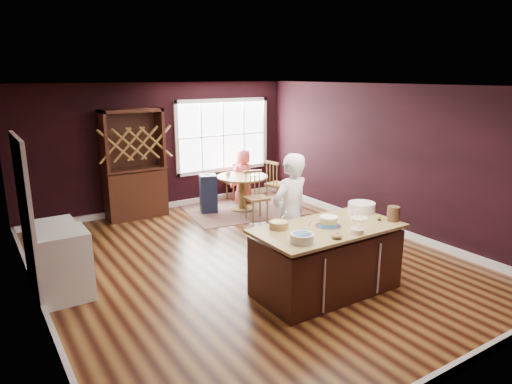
# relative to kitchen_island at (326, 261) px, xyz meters

# --- Properties ---
(room_shell) EXTENTS (7.00, 7.00, 7.00)m
(room_shell) POSITION_rel_kitchen_island_xyz_m (-0.35, 1.43, 0.91)
(room_shell) COLOR brown
(room_shell) RESTS_ON ground
(window) EXTENTS (2.36, 0.10, 1.66)m
(window) POSITION_rel_kitchen_island_xyz_m (1.15, 4.90, 1.06)
(window) COLOR white
(window) RESTS_ON room_shell
(doorway) EXTENTS (0.08, 1.26, 2.13)m
(doorway) POSITION_rel_kitchen_island_xyz_m (-3.32, 2.03, 0.59)
(doorway) COLOR white
(doorway) RESTS_ON room_shell
(kitchen_island) EXTENTS (1.98, 1.04, 0.92)m
(kitchen_island) POSITION_rel_kitchen_island_xyz_m (0.00, 0.00, 0.00)
(kitchen_island) COLOR #401C0F
(kitchen_island) RESTS_ON ground
(dining_table) EXTENTS (1.10, 1.10, 0.75)m
(dining_table) POSITION_rel_kitchen_island_xyz_m (1.05, 3.89, 0.10)
(dining_table) COLOR brown
(dining_table) RESTS_ON ground
(baker) EXTENTS (0.72, 0.54, 1.80)m
(baker) POSITION_rel_kitchen_island_xyz_m (-0.06, 0.73, 0.46)
(baker) COLOR silver
(baker) RESTS_ON ground
(layer_cake) EXTENTS (0.33, 0.33, 0.14)m
(layer_cake) POSITION_rel_kitchen_island_xyz_m (0.01, 0.00, 0.55)
(layer_cake) COLOR white
(layer_cake) RESTS_ON kitchen_island
(bowl_blue) EXTENTS (0.28, 0.28, 0.11)m
(bowl_blue) POSITION_rel_kitchen_island_xyz_m (-0.64, -0.27, 0.54)
(bowl_blue) COLOR white
(bowl_blue) RESTS_ON kitchen_island
(bowl_yellow) EXTENTS (0.25, 0.25, 0.09)m
(bowl_yellow) POSITION_rel_kitchen_island_xyz_m (-0.58, 0.29, 0.53)
(bowl_yellow) COLOR #8C6146
(bowl_yellow) RESTS_ON kitchen_island
(bowl_pink) EXTENTS (0.13, 0.13, 0.05)m
(bowl_pink) POSITION_rel_kitchen_island_xyz_m (-0.20, -0.40, 0.51)
(bowl_pink) COLOR white
(bowl_pink) RESTS_ON kitchen_island
(bowl_olive) EXTENTS (0.16, 0.16, 0.06)m
(bowl_olive) POSITION_rel_kitchen_island_xyz_m (0.14, -0.40, 0.51)
(bowl_olive) COLOR beige
(bowl_olive) RESTS_ON kitchen_island
(drinking_glass) EXTENTS (0.08, 0.08, 0.15)m
(drinking_glass) POSITION_rel_kitchen_island_xyz_m (0.45, -0.04, 0.56)
(drinking_glass) COLOR white
(drinking_glass) RESTS_ON kitchen_island
(dinner_plate) EXTENTS (0.24, 0.24, 0.02)m
(dinner_plate) POSITION_rel_kitchen_island_xyz_m (0.59, 0.02, 0.49)
(dinner_plate) COLOR beige
(dinner_plate) RESTS_ON kitchen_island
(white_tub) EXTENTS (0.39, 0.39, 0.13)m
(white_tub) POSITION_rel_kitchen_island_xyz_m (0.88, 0.26, 0.55)
(white_tub) COLOR silver
(white_tub) RESTS_ON kitchen_island
(stoneware_crock) EXTENTS (0.17, 0.17, 0.20)m
(stoneware_crock) POSITION_rel_kitchen_island_xyz_m (0.92, -0.29, 0.58)
(stoneware_crock) COLOR brown
(stoneware_crock) RESTS_ON kitchen_island
(toy_figurine) EXTENTS (0.05, 0.05, 0.08)m
(toy_figurine) POSITION_rel_kitchen_island_xyz_m (0.76, -0.19, 0.52)
(toy_figurine) COLOR gold
(toy_figurine) RESTS_ON kitchen_island
(rug) EXTENTS (2.60, 2.14, 0.01)m
(rug) POSITION_rel_kitchen_island_xyz_m (1.05, 3.89, -0.43)
(rug) COLOR brown
(rug) RESTS_ON ground
(chair_east) EXTENTS (0.49, 0.50, 1.03)m
(chair_east) POSITION_rel_kitchen_island_xyz_m (1.92, 3.81, 0.07)
(chair_east) COLOR brown
(chair_east) RESTS_ON ground
(chair_south) EXTENTS (0.46, 0.44, 1.00)m
(chair_south) POSITION_rel_kitchen_island_xyz_m (0.93, 3.14, 0.06)
(chair_south) COLOR #9C5B32
(chair_south) RESTS_ON ground
(chair_north) EXTENTS (0.40, 0.38, 0.91)m
(chair_north) POSITION_rel_kitchen_island_xyz_m (1.35, 4.71, 0.01)
(chair_north) COLOR brown
(chair_north) RESTS_ON ground
(seated_woman) EXTENTS (0.66, 0.49, 1.24)m
(seated_woman) POSITION_rel_kitchen_island_xyz_m (1.35, 4.35, 0.18)
(seated_woman) COLOR #E1464F
(seated_woman) RESTS_ON ground
(high_chair) EXTENTS (0.43, 0.43, 0.85)m
(high_chair) POSITION_rel_kitchen_island_xyz_m (0.36, 4.15, -0.02)
(high_chair) COLOR black
(high_chair) RESTS_ON ground
(toddler) EXTENTS (0.18, 0.14, 0.26)m
(toddler) POSITION_rel_kitchen_island_xyz_m (0.30, 4.24, 0.37)
(toddler) COLOR #8CA5BF
(toddler) RESTS_ON high_chair
(table_plate) EXTENTS (0.18, 0.18, 0.01)m
(table_plate) POSITION_rel_kitchen_island_xyz_m (1.28, 3.81, 0.32)
(table_plate) COLOR beige
(table_plate) RESTS_ON dining_table
(table_cup) EXTENTS (0.14, 0.14, 0.09)m
(table_cup) POSITION_rel_kitchen_island_xyz_m (0.80, 4.06, 0.36)
(table_cup) COLOR white
(table_cup) RESTS_ON dining_table
(hutch) EXTENTS (1.20, 0.50, 2.20)m
(hutch) POSITION_rel_kitchen_island_xyz_m (-1.04, 4.65, 0.66)
(hutch) COLOR black
(hutch) RESTS_ON ground
(washer) EXTENTS (0.63, 0.61, 0.92)m
(washer) POSITION_rel_kitchen_island_xyz_m (-2.99, 1.71, 0.02)
(washer) COLOR white
(washer) RESTS_ON ground
(dryer) EXTENTS (0.59, 0.57, 0.86)m
(dryer) POSITION_rel_kitchen_island_xyz_m (-2.99, 2.35, -0.01)
(dryer) COLOR white
(dryer) RESTS_ON ground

